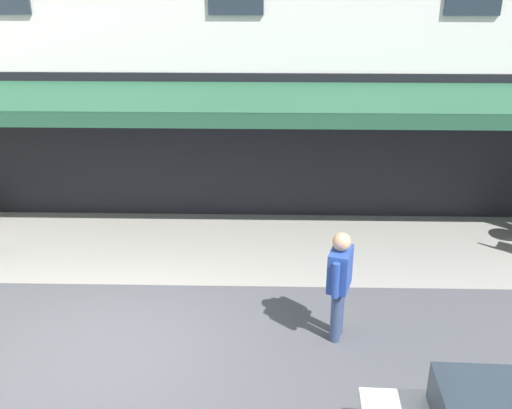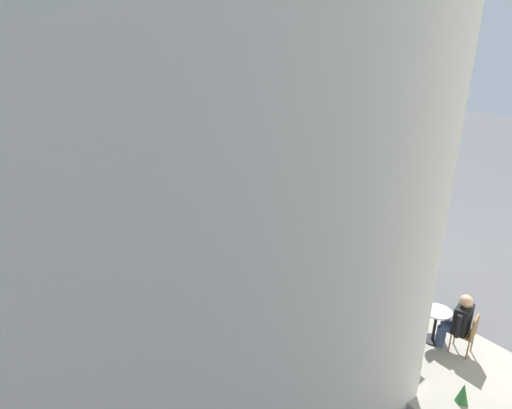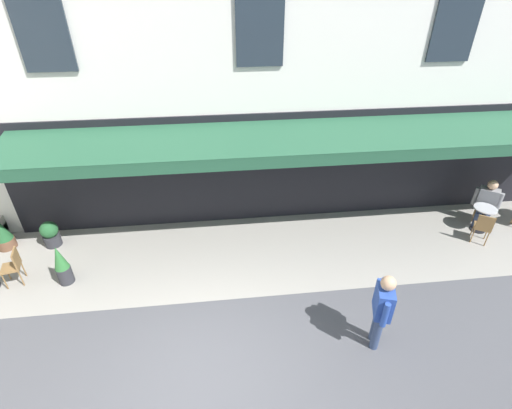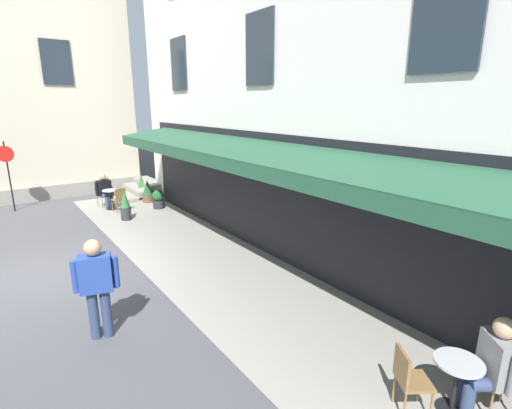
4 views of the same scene
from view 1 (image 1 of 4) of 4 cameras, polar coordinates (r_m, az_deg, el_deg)
name	(u,v)px [view 1 (image 1 of 4)]	position (r m, az deg, el deg)	size (l,w,h in m)	color
ground_plane	(112,346)	(9.47, -13.70, -13.13)	(70.00, 70.00, 0.00)	#4C4C51
sidewalk_cafe_terrace	(312,246)	(12.09, 5.46, -4.01)	(20.50, 3.20, 0.01)	gray
walking_pedestrian_in_blue	(339,278)	(8.94, 8.06, -7.04)	(0.43, 0.71, 1.78)	navy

